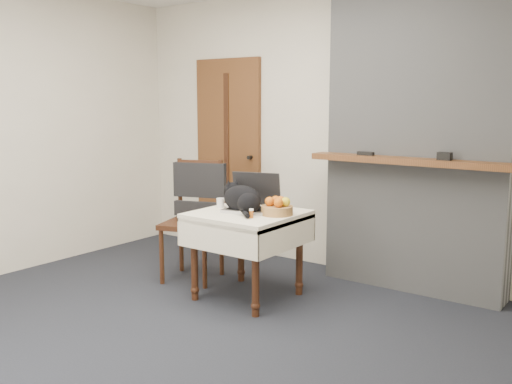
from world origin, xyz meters
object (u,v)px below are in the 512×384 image
(laptop, at_px, (253,201))
(side_table, at_px, (248,226))
(door, at_px, (228,155))
(chair, at_px, (196,203))
(pill_bottle, at_px, (251,213))
(fruit_basket, at_px, (277,208))
(cream_jar, at_px, (221,203))
(cat, at_px, (243,199))

(laptop, bearing_deg, side_table, -95.52)
(door, bearing_deg, chair, -66.92)
(pill_bottle, height_order, fruit_basket, fruit_basket)
(pill_bottle, bearing_deg, chair, 157.98)
(side_table, height_order, laptop, laptop)
(door, distance_m, cream_jar, 1.41)
(pill_bottle, distance_m, fruit_basket, 0.24)
(laptop, height_order, pill_bottle, laptop)
(laptop, relative_size, pill_bottle, 6.86)
(laptop, bearing_deg, chair, 155.20)
(side_table, relative_size, fruit_basket, 3.17)
(side_table, height_order, cat, cat)
(laptop, bearing_deg, pill_bottle, -72.28)
(laptop, bearing_deg, cream_jar, 175.44)
(side_table, distance_m, laptop, 0.21)
(pill_bottle, xyz_separation_m, fruit_basket, (0.09, 0.22, 0.02))
(cat, relative_size, fruit_basket, 1.82)
(fruit_basket, bearing_deg, laptop, 170.71)
(pill_bottle, bearing_deg, cream_jar, 156.88)
(laptop, relative_size, cat, 1.08)
(door, height_order, laptop, door)
(door, relative_size, cream_jar, 26.43)
(laptop, bearing_deg, door, 119.13)
(door, xyz_separation_m, cat, (1.10, -1.18, -0.20))
(door, distance_m, fruit_basket, 1.77)
(cat, xyz_separation_m, chair, (-0.69, 0.22, -0.13))
(side_table, relative_size, chair, 0.74)
(cream_jar, xyz_separation_m, chair, (-0.41, 0.16, -0.07))
(pill_bottle, height_order, chair, chair)
(door, relative_size, pill_bottle, 28.49)
(laptop, height_order, chair, chair)
(cat, bearing_deg, side_table, 79.72)
(side_table, xyz_separation_m, pill_bottle, (0.16, -0.17, 0.15))
(cream_jar, height_order, fruit_basket, fruit_basket)
(laptop, height_order, cat, laptop)
(door, bearing_deg, pill_bottle, -45.60)
(side_table, height_order, chair, chair)
(laptop, distance_m, pill_bottle, 0.32)
(pill_bottle, bearing_deg, fruit_basket, 68.43)
(laptop, xyz_separation_m, fruit_basket, (0.27, -0.04, -0.02))
(side_table, bearing_deg, chair, 165.42)
(door, distance_m, side_table, 1.65)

